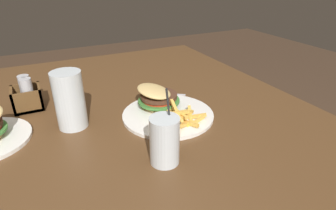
% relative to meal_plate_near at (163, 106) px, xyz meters
% --- Properties ---
extents(dining_table, '(1.54, 1.30, 0.76)m').
position_rel_meal_plate_near_xyz_m(dining_table, '(-0.05, 0.17, -0.10)').
color(dining_table, brown).
rests_on(dining_table, ground_plane).
extents(meal_plate_near, '(0.28, 0.28, 0.09)m').
position_rel_meal_plate_near_xyz_m(meal_plate_near, '(0.00, 0.00, 0.00)').
color(meal_plate_near, white).
rests_on(meal_plate_near, dining_table).
extents(beer_glass, '(0.08, 0.08, 0.17)m').
position_rel_meal_plate_near_xyz_m(beer_glass, '(0.04, 0.27, 0.05)').
color(beer_glass, silver).
rests_on(beer_glass, dining_table).
extents(juice_glass, '(0.07, 0.07, 0.18)m').
position_rel_meal_plate_near_xyz_m(juice_glass, '(-0.22, 0.10, 0.03)').
color(juice_glass, silver).
rests_on(juice_glass, dining_table).
extents(spoon, '(0.10, 0.14, 0.01)m').
position_rel_meal_plate_near_xyz_m(spoon, '(0.15, -0.04, -0.02)').
color(spoon, silver).
rests_on(spoon, dining_table).
extents(condiment_caddy, '(0.09, 0.09, 0.11)m').
position_rel_meal_plate_near_xyz_m(condiment_caddy, '(0.23, 0.38, 0.02)').
color(condiment_caddy, brown).
rests_on(condiment_caddy, dining_table).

